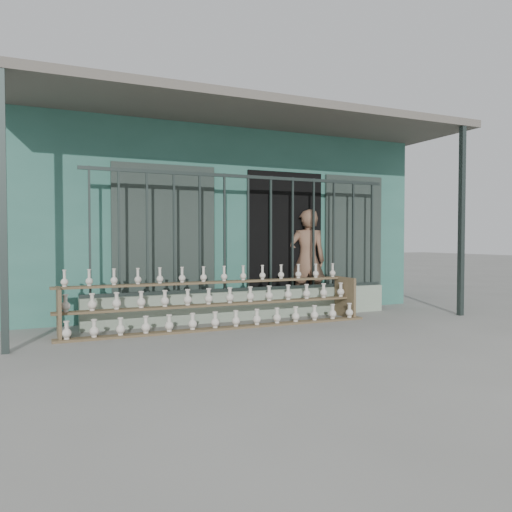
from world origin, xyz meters
name	(u,v)px	position (x,y,z in m)	size (l,w,h in m)	color
ground	(287,334)	(0.00, 0.00, 0.00)	(60.00, 60.00, 0.00)	slate
workshop_building	(193,221)	(0.00, 4.23, 1.62)	(7.40, 6.60, 3.21)	#2F6457
parapet_wall	(248,305)	(0.00, 1.30, 0.23)	(5.00, 0.20, 0.45)	gray
security_fence	(248,233)	(0.00, 1.30, 1.35)	(5.00, 0.04, 1.80)	#283330
shelf_rack	(220,301)	(-0.62, 0.88, 0.36)	(4.50, 0.68, 0.85)	brown
elderly_woman	(307,261)	(1.28, 1.68, 0.88)	(0.64, 0.42, 1.76)	brown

